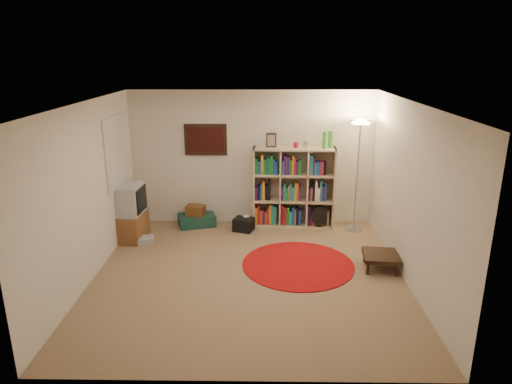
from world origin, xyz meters
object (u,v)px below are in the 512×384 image
floor_lamp (360,139)px  suitcase (197,220)px  floor_fan (320,217)px  tv_stand (129,213)px  side_table (381,256)px  bookshelf (292,188)px

floor_lamp → suitcase: size_ratio=2.67×
floor_fan → tv_stand: tv_stand is taller
tv_stand → side_table: bearing=-10.7°
side_table → floor_fan: bearing=113.1°
suitcase → side_table: 3.50m
floor_lamp → bookshelf: bearing=167.9°
bookshelf → suitcase: bearing=-175.0°
bookshelf → floor_lamp: size_ratio=0.88×
tv_stand → suitcase: 1.30m
floor_lamp → tv_stand: floor_lamp is taller
bookshelf → suitcase: bookshelf is taller
bookshelf → tv_stand: 2.96m
bookshelf → suitcase: 1.90m
bookshelf → side_table: (1.23, -1.83, -0.52)m
bookshelf → tv_stand: bookshelf is taller
bookshelf → tv_stand: size_ratio=1.81×
floor_lamp → floor_fan: (-0.62, 0.10, -1.48)m
tv_stand → suitcase: tv_stand is taller
side_table → suitcase: bearing=149.8°
tv_stand → side_table: tv_stand is taller
bookshelf → tv_stand: (-2.86, -0.72, -0.25)m
floor_lamp → floor_fan: bearing=171.0°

